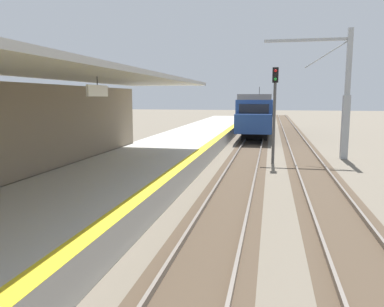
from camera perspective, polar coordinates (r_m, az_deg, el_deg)
The scene contains 6 objects.
station_platform at distance 17.13m, azimuth -8.07°, elevation -2.30°, with size 5.00×80.00×0.91m.
track_pair_nearest_platform at distance 20.19m, azimuth 7.74°, elevation -1.82°, with size 2.34×120.00×0.16m.
track_pair_middle at distance 20.25m, azimuth 17.39°, elevation -2.10°, with size 2.34×120.00×0.16m.
approaching_train at distance 39.01m, azimuth 9.82°, elevation 6.20°, with size 2.93×19.60×4.76m.
rail_signal_post at distance 21.24m, azimuth 12.27°, elevation 7.10°, with size 0.32×0.34×5.20m.
catenary_pylon_far_side at distance 23.91m, azimuth 21.50°, elevation 7.82°, with size 5.00×0.40×7.50m.
Camera 1 is at (3.25, 0.18, 3.62)m, focal length 35.55 mm.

